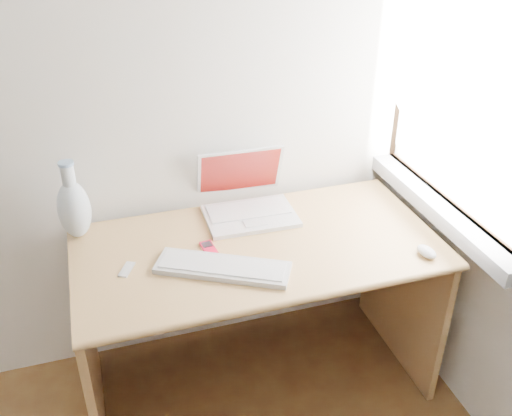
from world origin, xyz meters
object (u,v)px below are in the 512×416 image
object	(u,v)px
external_keyboard	(223,267)
laptop	(247,200)
vase	(74,207)
desk	(251,276)

from	to	relation	value
external_keyboard	laptop	bearing A→B (deg)	89.84
laptop	vase	distance (m)	0.67
desk	vase	distance (m)	0.74
external_keyboard	vase	world-z (taller)	vase
external_keyboard	vase	size ratio (longest dim) A/B	1.54
laptop	vase	size ratio (longest dim) A/B	1.17
desk	laptop	xyz separation A→B (m)	(0.03, 0.16, 0.26)
desk	laptop	distance (m)	0.31
laptop	external_keyboard	distance (m)	0.41
desk	external_keyboard	size ratio (longest dim) A/B	2.84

